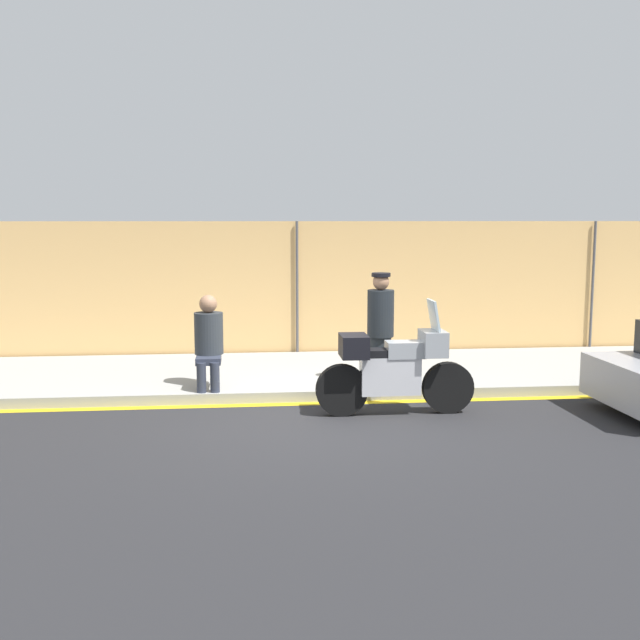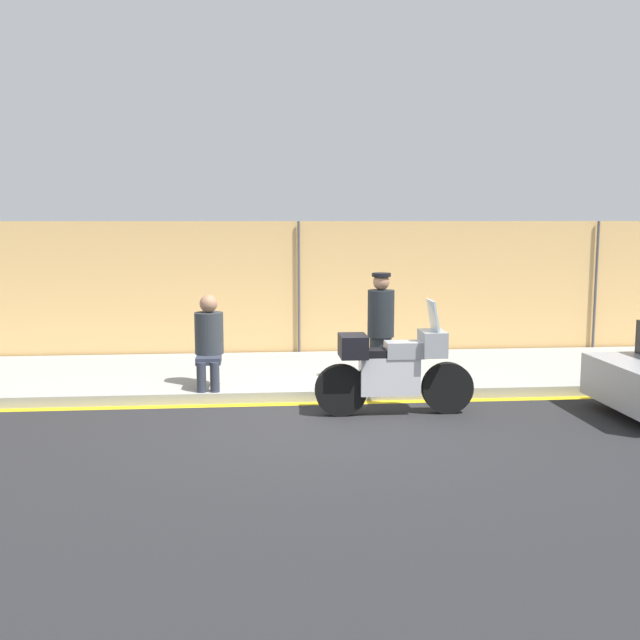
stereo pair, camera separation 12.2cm
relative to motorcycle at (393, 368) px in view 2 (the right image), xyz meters
The scene contains 7 objects.
ground_plane 1.23m from the motorcycle, 166.51° to the right, with size 120.00×120.00×0.00m, color #262628.
sidewalk 2.67m from the motorcycle, 113.11° to the left, with size 42.46×3.27×0.16m.
curb_paint_stripe 1.38m from the motorcycle, 146.56° to the left, with size 42.46×0.18×0.01m.
storefront_fence 4.30m from the motorcycle, 103.95° to the left, with size 40.34×0.17×2.59m.
motorcycle is the anchor object (origin of this frame).
officer_standing 1.36m from the motorcycle, 87.89° to the left, with size 0.40×0.40×1.67m.
person_seated_on_curb 2.84m from the motorcycle, 153.67° to the left, with size 0.43×0.72×1.36m.
Camera 2 is at (-0.83, -9.51, 2.64)m, focal length 42.00 mm.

